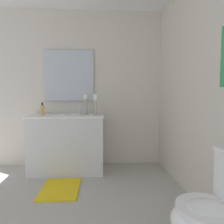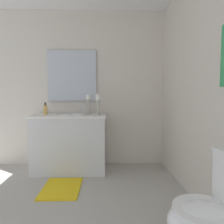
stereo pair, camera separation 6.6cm
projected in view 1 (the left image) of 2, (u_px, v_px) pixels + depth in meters
The scene contains 11 objects.
floor at pixel (54, 214), 1.95m from camera, with size 2.90×2.90×0.02m, color #B2ADA3.
wall_back at pixel (206, 83), 1.96m from camera, with size 2.90×0.04×2.45m, color silver.
wall_left at pixel (72, 89), 3.31m from camera, with size 0.04×2.90×2.45m, color silver.
vanity_cabinet at pixel (68, 143), 3.04m from camera, with size 0.58×1.07×0.83m.
sink_basin at pixel (67, 117), 3.01m from camera, with size 0.40×0.40×0.24m.
mirror at pixel (69, 76), 3.25m from camera, with size 0.02×0.77×0.79m, color silver.
candle_holder_tall at pixel (96, 104), 3.02m from camera, with size 0.09×0.09×0.30m.
candle_holder_short at pixel (86, 104), 3.09m from camera, with size 0.09×0.09×0.30m.
soap_bottle at pixel (42, 110), 2.99m from camera, with size 0.06×0.06×0.18m.
toilet at pixel (218, 214), 1.28m from camera, with size 0.39×0.54×0.75m.
bath_mat at pixel (60, 189), 2.45m from camera, with size 0.60×0.44×0.02m, color yellow.
Camera 1 is at (1.91, 0.43, 1.09)m, focal length 33.20 mm.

